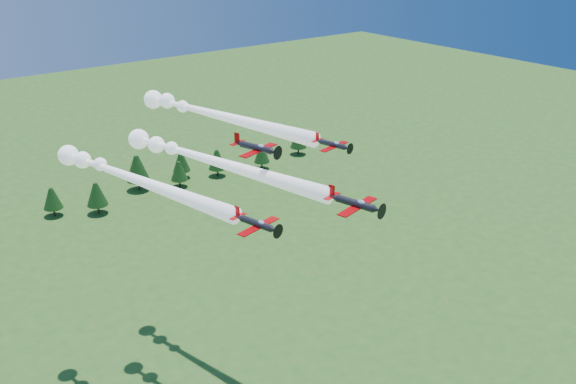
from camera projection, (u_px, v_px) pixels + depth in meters
plane_lead at (208, 159)px, 106.33m from camera, size 17.43×51.71×3.70m
plane_left at (128, 176)px, 105.21m from camera, size 16.21×49.78×3.70m
plane_right at (210, 113)px, 117.26m from camera, size 14.77×48.45×3.70m
plane_slot at (257, 148)px, 96.69m from camera, size 7.74×8.59×2.72m
treeline at (40, 198)px, 183.93m from camera, size 171.26×19.59×11.59m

